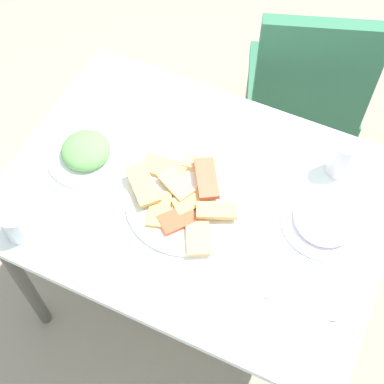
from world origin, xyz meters
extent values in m
plane|color=gray|center=(0.00, 0.00, 0.00)|extent=(6.00, 6.00, 0.00)
cube|color=white|center=(0.00, 0.00, 0.72)|extent=(1.05, 0.76, 0.02)
cylinder|color=#515148|center=(-0.47, -0.32, 0.35)|extent=(0.04, 0.04, 0.70)
cylinder|color=#515148|center=(-0.47, 0.32, 0.35)|extent=(0.04, 0.04, 0.70)
cylinder|color=#515148|center=(0.47, 0.32, 0.35)|extent=(0.04, 0.04, 0.70)
cube|color=#306E4D|center=(0.08, 0.81, 0.40)|extent=(0.54, 0.54, 0.06)
cube|color=#306E4D|center=(0.15, 0.63, 0.66)|extent=(0.39, 0.18, 0.46)
cylinder|color=#92684B|center=(0.20, 1.05, 0.18)|extent=(0.03, 0.03, 0.37)
cylinder|color=#92684B|center=(-0.16, 0.92, 0.18)|extent=(0.03, 0.03, 0.37)
cylinder|color=#92684B|center=(0.33, 0.69, 0.18)|extent=(0.03, 0.03, 0.37)
cylinder|color=#92684B|center=(-0.03, 0.57, 0.18)|extent=(0.03, 0.03, 0.37)
cylinder|color=white|center=(-0.01, -0.04, 0.73)|extent=(0.33, 0.33, 0.01)
cube|color=tan|center=(-0.14, -0.05, 0.76)|extent=(0.14, 0.13, 0.01)
cube|color=#E7AA5D|center=(0.00, -0.04, 0.75)|extent=(0.10, 0.11, 0.01)
cube|color=#D85433|center=(-0.01, -0.10, 0.75)|extent=(0.11, 0.11, 0.01)
cube|color=#D06343|center=(0.01, 0.04, 0.77)|extent=(0.12, 0.14, 0.02)
cube|color=#EAA65C|center=(-0.11, 0.03, 0.75)|extent=(0.13, 0.07, 0.01)
cube|color=tan|center=(0.08, -0.04, 0.76)|extent=(0.12, 0.09, 0.01)
cube|color=#DAB25D|center=(-0.07, -0.09, 0.75)|extent=(0.08, 0.12, 0.01)
cube|color=tan|center=(-0.06, -0.01, 0.76)|extent=(0.12, 0.10, 0.01)
cube|color=#E5A067|center=(0.06, -0.12, 0.75)|extent=(0.11, 0.13, 0.01)
cube|color=#E9B266|center=(-0.03, 0.08, 0.75)|extent=(0.10, 0.06, 0.02)
cylinder|color=white|center=(0.35, 0.06, 0.73)|extent=(0.23, 0.23, 0.01)
ellipsoid|color=white|center=(0.35, 0.06, 0.75)|extent=(0.23, 0.23, 0.05)
cylinder|color=white|center=(-0.34, -0.01, 0.73)|extent=(0.23, 0.23, 0.01)
ellipsoid|color=#65A055|center=(-0.34, -0.01, 0.76)|extent=(0.20, 0.20, 0.07)
sphere|color=#EAE453|center=(-0.29, 0.02, 0.75)|extent=(0.03, 0.03, 0.03)
cylinder|color=silver|center=(0.33, 0.24, 0.79)|extent=(0.07, 0.07, 0.12)
cylinder|color=silver|center=(-0.37, -0.30, 0.77)|extent=(0.08, 0.08, 0.09)
cube|color=white|center=(0.37, -0.18, 0.73)|extent=(0.17, 0.17, 0.00)
cube|color=silver|center=(0.37, -0.20, 0.73)|extent=(0.18, 0.06, 0.00)
cube|color=silver|center=(0.37, -0.16, 0.73)|extent=(0.19, 0.08, 0.00)
camera|label=1|loc=(0.33, -0.75, 2.04)|focal=52.68mm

